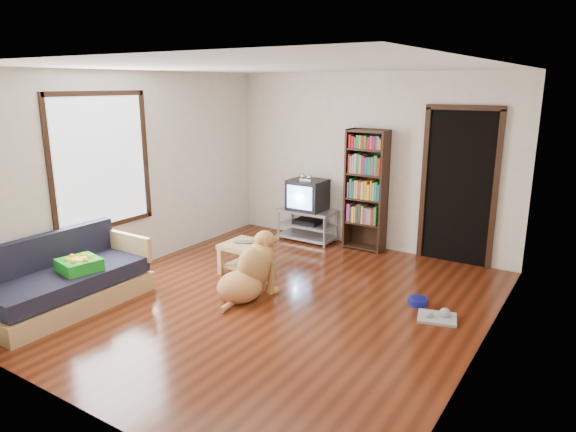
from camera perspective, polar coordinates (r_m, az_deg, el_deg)
The scene contains 18 objects.
ground at distance 6.02m, azimuth -1.49°, elevation -9.37°, with size 5.00×5.00×0.00m, color #5B220F.
ceiling at distance 5.50m, azimuth -1.67°, elevation 16.23°, with size 5.00×5.00×0.00m, color white.
wall_back at distance 7.78m, azimuth 8.92°, elevation 5.95°, with size 4.50×4.50×0.00m, color silver.
wall_front at distance 3.89m, azimuth -22.88°, elevation -3.66°, with size 4.50×4.50×0.00m, color silver.
wall_left at distance 7.11m, azimuth -16.77°, elevation 4.72°, with size 5.00×5.00×0.00m, color silver.
wall_right at distance 4.76m, azimuth 21.43°, elevation -0.32°, with size 5.00×5.00×0.00m, color silver.
green_cushion at distance 6.16m, azimuth -22.18°, elevation -5.03°, with size 0.40×0.40×0.13m, color #1C9921.
laptop at distance 6.75m, azimuth -4.93°, elevation -3.00°, with size 0.28×0.18×0.02m, color silver.
dog_bowl at distance 6.08m, azimuth 14.21°, elevation -9.17°, with size 0.22×0.22×0.08m, color navy.
grey_rag at distance 5.79m, azimuth 16.23°, elevation -10.81°, with size 0.40×0.32×0.03m, color #9F9F9F.
window at distance 6.76m, azimuth -20.02°, elevation 5.69°, with size 0.03×1.46×1.70m.
doorway at distance 7.35m, azimuth 18.45°, elevation 3.46°, with size 1.03×0.05×2.19m.
tv_stand at distance 8.18m, azimuth 2.16°, elevation -0.85°, with size 0.90×0.45×0.50m.
crt_tv at distance 8.08m, azimuth 2.27°, elevation 2.42°, with size 0.55×0.52×0.58m.
bookshelf at distance 7.67m, azimuth 8.70°, elevation 3.57°, with size 0.60×0.30×1.80m.
sofa at distance 6.29m, azimuth -23.39°, elevation -6.98°, with size 0.80×1.80×0.80m.
coffee_table at distance 6.81m, azimuth -4.75°, elevation -3.99°, with size 0.55×0.55×0.40m.
dog at distance 6.03m, azimuth -4.29°, elevation -6.34°, with size 0.65×0.97×0.80m.
Camera 1 is at (3.11, -4.54, 2.44)m, focal length 32.00 mm.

